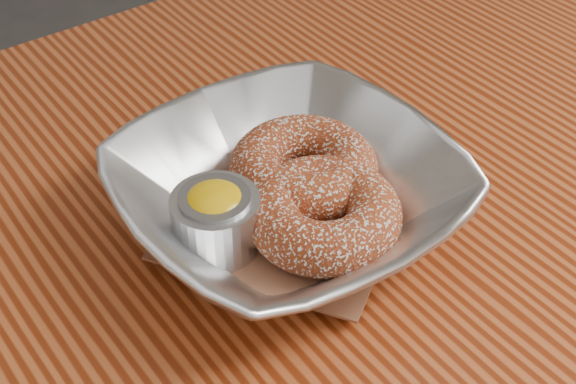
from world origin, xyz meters
TOP-DOWN VIEW (x-y plane):
  - table at (0.00, 0.00)m, footprint 1.20×0.80m
  - serving_bowl at (-0.07, 0.06)m, footprint 0.22×0.22m
  - parchment at (-0.07, 0.06)m, footprint 0.20×0.20m
  - donut_back at (-0.05, 0.08)m, footprint 0.13×0.13m
  - donut_front at (-0.07, 0.03)m, footprint 0.13×0.13m
  - ramekin at (-0.13, 0.07)m, footprint 0.06×0.06m

SIDE VIEW (x-z plane):
  - table at x=0.00m, z-range 0.28..1.03m
  - parchment at x=-0.07m, z-range 0.76..0.76m
  - serving_bowl at x=-0.07m, z-range 0.75..0.80m
  - donut_front at x=-0.07m, z-range 0.76..0.80m
  - donut_back at x=-0.05m, z-range 0.76..0.80m
  - ramekin at x=-0.13m, z-range 0.76..0.81m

